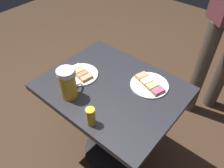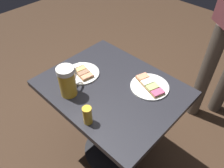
{
  "view_description": "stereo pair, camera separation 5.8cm",
  "coord_description": "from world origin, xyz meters",
  "views": [
    {
      "loc": [
        0.61,
        -0.72,
        1.6
      ],
      "look_at": [
        0.0,
        0.0,
        0.72
      ],
      "focal_mm": 35.26,
      "sensor_mm": 36.0,
      "label": 1
    },
    {
      "loc": [
        0.65,
        -0.68,
        1.6
      ],
      "look_at": [
        0.0,
        0.0,
        0.72
      ],
      "focal_mm": 35.26,
      "sensor_mm": 36.0,
      "label": 2
    }
  ],
  "objects": [
    {
      "name": "beer_mug",
      "position": [
        -0.14,
        -0.21,
        0.79
      ],
      "size": [
        0.1,
        0.15,
        0.18
      ],
      "color": "gold",
      "rests_on": "cafe_table"
    },
    {
      "name": "plate_near",
      "position": [
        0.16,
        0.15,
        0.71
      ],
      "size": [
        0.23,
        0.23,
        0.03
      ],
      "color": "white",
      "rests_on": "cafe_table"
    },
    {
      "name": "ground_plane",
      "position": [
        0.0,
        0.0,
        0.0
      ],
      "size": [
        6.0,
        6.0,
        0.0
      ],
      "primitive_type": "plane",
      "color": "#382619"
    },
    {
      "name": "cafe_table",
      "position": [
        0.0,
        0.0,
        0.55
      ],
      "size": [
        0.82,
        0.65,
        0.7
      ],
      "color": "black",
      "rests_on": "ground_plane"
    },
    {
      "name": "plate_far",
      "position": [
        -0.22,
        -0.05,
        0.71
      ],
      "size": [
        0.21,
        0.21,
        0.03
      ],
      "color": "white",
      "rests_on": "cafe_table"
    },
    {
      "name": "beer_glass_small",
      "position": [
        0.09,
        -0.27,
        0.75
      ],
      "size": [
        0.05,
        0.05,
        0.1
      ],
      "primitive_type": "cylinder",
      "color": "gold",
      "rests_on": "cafe_table"
    }
  ]
}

